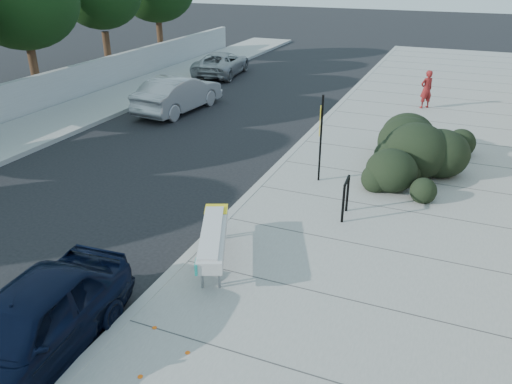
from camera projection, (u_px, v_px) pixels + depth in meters
ground at (184, 266)px, 10.27m from camera, size 120.00×120.00×0.00m
sidewalk_near at (479, 208)px, 12.48m from camera, size 11.20×50.00×0.15m
sidewalk_far at (21, 135)px, 17.72m from camera, size 3.00×50.00×0.15m
curb_near at (271, 175)px, 14.42m from camera, size 0.22×50.00×0.17m
curb_far at (54, 140)px, 17.19m from camera, size 0.22×50.00×0.17m
tree_far_d at (22, 1)px, 20.36m from camera, size 4.60×4.60×6.16m
bench at (213, 237)px, 9.94m from camera, size 1.36×2.40×0.72m
bike_rack at (346, 194)px, 11.70m from camera, size 0.10×0.66×0.96m
sign_post at (321, 133)px, 13.32m from camera, size 0.12×0.27×2.41m
hedge at (426, 142)px, 14.23m from camera, size 3.51×4.97×1.69m
sedan_navy at (28, 327)px, 7.56m from camera, size 1.85×4.04×1.34m
wagon_silver at (179, 94)px, 20.45m from camera, size 1.92×4.54×1.46m
suv_silver at (222, 63)px, 26.92m from camera, size 2.58×4.71×1.25m
pedestrian at (426, 89)px, 20.33m from camera, size 0.66×0.65×1.54m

